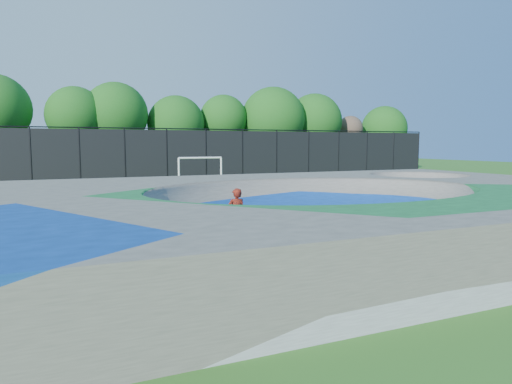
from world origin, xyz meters
TOP-DOWN VIEW (x-y plane):
  - ground at (0.00, 0.00)m, footprint 120.00×120.00m
  - skate_deck at (0.00, 0.00)m, footprint 22.00×14.00m
  - skater at (-2.69, 0.20)m, footprint 0.58×0.39m
  - skateboard at (-2.69, 0.20)m, footprint 0.79×0.25m
  - soccer_goal at (1.32, 17.01)m, footprint 3.06×0.12m
  - fence at (0.00, 21.00)m, footprint 48.09×0.09m
  - treeline at (-1.53, 26.46)m, footprint 52.49×6.79m

SIDE VIEW (x-z plane):
  - ground at x=0.00m, z-range 0.00..0.00m
  - skateboard at x=-2.69m, z-range 0.00..0.05m
  - skate_deck at x=0.00m, z-range 0.00..1.50m
  - skater at x=-2.69m, z-range 0.00..1.56m
  - soccer_goal at x=1.32m, z-range 0.39..2.41m
  - fence at x=0.00m, z-range 0.08..4.12m
  - treeline at x=-1.53m, z-range 0.87..9.30m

